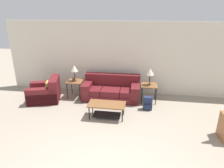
{
  "coord_description": "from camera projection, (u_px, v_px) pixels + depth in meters",
  "views": [
    {
      "loc": [
        0.51,
        -2.45,
        2.96
      ],
      "look_at": [
        -0.36,
        3.24,
        0.8
      ],
      "focal_mm": 32.0,
      "sensor_mm": 36.0,
      "label": 1
    }
  ],
  "objects": [
    {
      "name": "coffee_table",
      "position": [
        107.0,
        107.0,
        5.74
      ],
      "size": [
        1.06,
        0.52,
        0.43
      ],
      "color": "brown",
      "rests_on": "ground_plane"
    },
    {
      "name": "side_table_left",
      "position": [
        75.0,
        82.0,
        7.02
      ],
      "size": [
        0.54,
        0.54,
        0.6
      ],
      "color": "brown",
      "rests_on": "ground_plane"
    },
    {
      "name": "armchair",
      "position": [
        46.0,
        92.0,
        6.85
      ],
      "size": [
        1.22,
        1.18,
        0.8
      ],
      "color": "maroon",
      "rests_on": "ground_plane"
    },
    {
      "name": "couch",
      "position": [
        111.0,
        90.0,
        6.98
      ],
      "size": [
        1.95,
        0.91,
        0.82
      ],
      "color": "maroon",
      "rests_on": "ground_plane"
    },
    {
      "name": "side_table_right",
      "position": [
        149.0,
        86.0,
        6.66
      ],
      "size": [
        0.54,
        0.54,
        0.6
      ],
      "color": "brown",
      "rests_on": "ground_plane"
    },
    {
      "name": "table_lamp_right",
      "position": [
        150.0,
        72.0,
        6.48
      ],
      "size": [
        0.25,
        0.25,
        0.57
      ],
      "color": "#472D1E",
      "rests_on": "side_table_right"
    },
    {
      "name": "picture_frame",
      "position": [
        74.0,
        80.0,
        6.91
      ],
      "size": [
        0.1,
        0.04,
        0.13
      ],
      "color": "#4C3828",
      "rests_on": "side_table_left"
    },
    {
      "name": "wall_back",
      "position": [
        127.0,
        59.0,
        7.17
      ],
      "size": [
        9.07,
        0.06,
        2.6
      ],
      "color": "silver",
      "rests_on": "ground_plane"
    },
    {
      "name": "backpack",
      "position": [
        148.0,
        103.0,
        6.23
      ],
      "size": [
        0.28,
        0.24,
        0.43
      ],
      "color": "#1E2847",
      "rests_on": "ground_plane"
    },
    {
      "name": "table_lamp_left",
      "position": [
        74.0,
        69.0,
        6.85
      ],
      "size": [
        0.25,
        0.25,
        0.57
      ],
      "color": "#472D1E",
      "rests_on": "side_table_left"
    }
  ]
}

